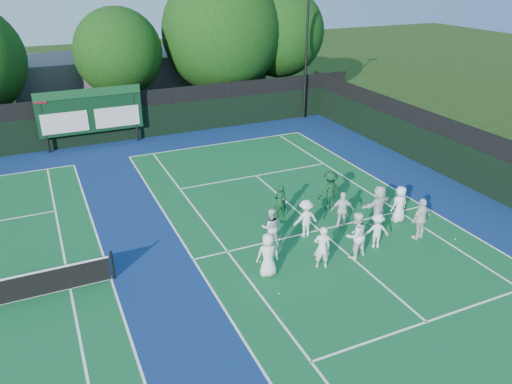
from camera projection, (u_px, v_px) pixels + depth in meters
name	position (u px, v px, depth m)	size (l,w,h in m)	color
ground	(332.00, 242.00, 19.91)	(120.00, 120.00, 0.00)	#1C360E
court_apron	(180.00, 263.00, 18.49)	(34.00, 32.00, 0.01)	navy
near_court	(320.00, 230.00, 20.73)	(11.05, 23.85, 0.01)	#125A2B
back_fence	(108.00, 121.00, 30.33)	(34.00, 0.08, 3.00)	black
divider_fence_right	(485.00, 167.00, 23.54)	(0.08, 32.00, 3.00)	black
scoreboard	(90.00, 111.00, 29.26)	(6.00, 0.21, 3.55)	black
clubhouse	(143.00, 79.00, 38.18)	(18.00, 6.00, 4.00)	#56555A
light_pole_right	(307.00, 26.00, 33.06)	(1.20, 0.30, 10.12)	black
tree_c	(121.00, 54.00, 32.56)	(5.69, 5.69, 7.68)	black
tree_d	(223.00, 35.00, 34.92)	(8.32, 8.32, 9.87)	black
tree_e	(281.00, 34.00, 36.69)	(6.50, 6.50, 8.75)	black
tennis_ball_0	(279.00, 293.00, 16.73)	(0.07, 0.07, 0.07)	#B4D519
tennis_ball_2	(455.00, 239.00, 20.01)	(0.07, 0.07, 0.07)	#B4D519
tennis_ball_3	(260.00, 262.00, 18.49)	(0.07, 0.07, 0.07)	#B4D519
tennis_ball_4	(277.00, 203.00, 23.04)	(0.07, 0.07, 0.07)	#B4D519
player_front_0	(268.00, 255.00, 17.45)	(0.81, 0.52, 1.65)	white
player_front_1	(322.00, 247.00, 17.91)	(0.61, 0.40, 1.67)	white
player_front_2	(356.00, 235.00, 18.52)	(0.90, 0.70, 1.85)	white
player_front_3	(377.00, 231.00, 19.24)	(0.94, 0.54, 1.45)	white
player_front_4	(421.00, 219.00, 19.78)	(1.04, 0.43, 1.77)	white
player_back_0	(271.00, 227.00, 19.38)	(0.76, 0.59, 1.56)	silver
player_back_1	(306.00, 218.00, 20.02)	(1.03, 0.59, 1.59)	white
player_back_2	(342.00, 210.00, 20.67)	(0.94, 0.39, 1.60)	white
player_back_3	(378.00, 205.00, 20.86)	(1.65, 0.53, 1.78)	white
player_back_4	(400.00, 204.00, 21.15)	(0.79, 0.51, 1.62)	white
coach_left	(280.00, 202.00, 21.44)	(0.57, 0.37, 1.56)	#103D1D
coach_right	(330.00, 190.00, 22.23)	(1.15, 0.66, 1.79)	#0F3A1D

